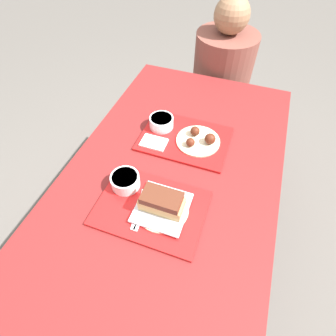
% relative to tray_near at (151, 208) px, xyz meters
% --- Properties ---
extents(ground_plane, '(12.00, 12.00, 0.00)m').
position_rel_tray_near_xyz_m(ground_plane, '(0.02, 0.18, -0.78)').
color(ground_plane, '#605B56').
extents(picnic_table, '(0.86, 1.52, 0.78)m').
position_rel_tray_near_xyz_m(picnic_table, '(0.02, 0.18, -0.11)').
color(picnic_table, maroon).
rests_on(picnic_table, ground_plane).
extents(picnic_bench_far, '(0.82, 0.28, 0.45)m').
position_rel_tray_near_xyz_m(picnic_bench_far, '(0.02, 1.16, -0.40)').
color(picnic_bench_far, maroon).
rests_on(picnic_bench_far, ground_plane).
extents(tray_near, '(0.40, 0.29, 0.01)m').
position_rel_tray_near_xyz_m(tray_near, '(0.00, 0.00, 0.00)').
color(tray_near, red).
rests_on(tray_near, picnic_table).
extents(tray_far, '(0.40, 0.29, 0.01)m').
position_rel_tray_near_xyz_m(tray_far, '(0.01, 0.39, 0.00)').
color(tray_far, red).
rests_on(tray_far, picnic_table).
extents(bowl_coleslaw_near, '(0.11, 0.11, 0.05)m').
position_rel_tray_near_xyz_m(bowl_coleslaw_near, '(-0.13, 0.06, 0.04)').
color(bowl_coleslaw_near, silver).
rests_on(bowl_coleslaw_near, tray_near).
extents(brisket_sandwich_plate, '(0.19, 0.19, 0.09)m').
position_rel_tray_near_xyz_m(brisket_sandwich_plate, '(0.04, 0.01, 0.04)').
color(brisket_sandwich_plate, beige).
rests_on(brisket_sandwich_plate, tray_near).
extents(plastic_fork_near, '(0.04, 0.17, 0.00)m').
position_rel_tray_near_xyz_m(plastic_fork_near, '(-0.04, -0.02, 0.01)').
color(plastic_fork_near, white).
rests_on(plastic_fork_near, tray_near).
extents(plastic_knife_near, '(0.02, 0.17, 0.00)m').
position_rel_tray_near_xyz_m(plastic_knife_near, '(-0.02, -0.02, 0.01)').
color(plastic_knife_near, white).
rests_on(plastic_knife_near, tray_near).
extents(condiment_packet, '(0.04, 0.03, 0.01)m').
position_rel_tray_near_xyz_m(condiment_packet, '(0.02, 0.06, 0.01)').
color(condiment_packet, '#A59E93').
rests_on(condiment_packet, tray_near).
extents(bowl_coleslaw_far, '(0.11, 0.11, 0.05)m').
position_rel_tray_near_xyz_m(bowl_coleslaw_far, '(-0.12, 0.43, 0.04)').
color(bowl_coleslaw_far, silver).
rests_on(bowl_coleslaw_far, tray_far).
extents(wings_plate_far, '(0.20, 0.20, 0.06)m').
position_rel_tray_near_xyz_m(wings_plate_far, '(0.08, 0.39, 0.02)').
color(wings_plate_far, beige).
rests_on(wings_plate_far, tray_far).
extents(napkin_far, '(0.11, 0.08, 0.01)m').
position_rel_tray_near_xyz_m(napkin_far, '(-0.11, 0.31, 0.01)').
color(napkin_far, white).
rests_on(napkin_far, tray_far).
extents(person_seated_across, '(0.38, 0.38, 0.69)m').
position_rel_tray_near_xyz_m(person_seated_across, '(0.03, 1.16, -0.05)').
color(person_seated_across, brown).
rests_on(person_seated_across, picnic_bench_far).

